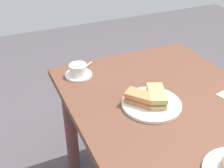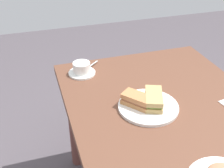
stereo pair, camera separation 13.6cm
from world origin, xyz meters
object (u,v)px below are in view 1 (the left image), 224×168
(coffee_saucer, at_px, (78,75))
(spoon, at_px, (86,67))
(sandwich_plate, at_px, (151,104))
(dining_table, at_px, (175,131))
(sandwich_front, at_px, (156,96))
(coffee_cup, at_px, (78,69))
(sandwich_back, at_px, (140,98))

(coffee_saucer, bearing_deg, spoon, 131.17)
(sandwich_plate, height_order, coffee_saucer, sandwich_plate)
(sandwich_plate, bearing_deg, dining_table, 47.56)
(sandwich_plate, xyz_separation_m, sandwich_front, (-0.00, 0.03, 0.03))
(sandwich_front, bearing_deg, coffee_cup, -147.84)
(sandwich_plate, relative_size, coffee_saucer, 1.88)
(dining_table, xyz_separation_m, sandwich_front, (-0.08, -0.06, 0.16))
(sandwich_plate, xyz_separation_m, coffee_cup, (-0.38, -0.21, 0.03))
(sandwich_back, distance_m, coffee_saucer, 0.40)
(spoon, bearing_deg, sandwich_back, 14.36)
(dining_table, relative_size, sandwich_back, 8.35)
(spoon, bearing_deg, coffee_cup, -49.45)
(coffee_cup, bearing_deg, sandwich_plate, 29.13)
(coffee_cup, bearing_deg, spoon, 130.55)
(sandwich_plate, xyz_separation_m, spoon, (-0.43, -0.15, 0.01))
(sandwich_plate, height_order, spoon, spoon)
(sandwich_front, bearing_deg, sandwich_back, -102.37)
(sandwich_back, relative_size, coffee_cup, 1.24)
(dining_table, relative_size, spoon, 14.60)
(sandwich_plate, relative_size, spoon, 3.24)
(coffee_saucer, distance_m, spoon, 0.08)
(sandwich_plate, relative_size, sandwich_front, 1.63)
(sandwich_back, xyz_separation_m, coffee_cup, (-0.36, -0.17, -0.00))
(sandwich_front, xyz_separation_m, coffee_cup, (-0.38, -0.24, -0.00))
(sandwich_back, height_order, spoon, sandwich_back)
(sandwich_back, xyz_separation_m, spoon, (-0.41, -0.11, -0.03))
(sandwich_front, height_order, spoon, sandwich_front)
(spoon, bearing_deg, dining_table, 25.00)
(sandwich_back, relative_size, spoon, 1.75)
(dining_table, bearing_deg, coffee_saucer, -146.91)
(coffee_cup, relative_size, spoon, 1.41)
(dining_table, height_order, spoon, spoon)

